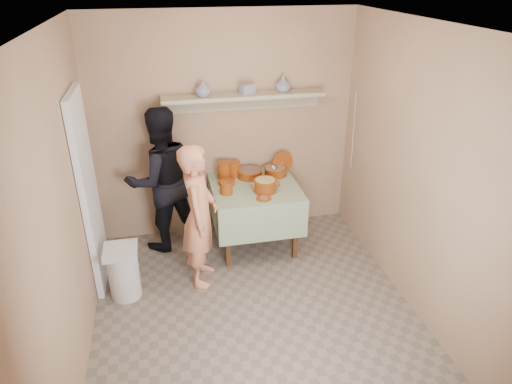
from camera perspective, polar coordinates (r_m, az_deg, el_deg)
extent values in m
plane|color=#75675B|center=(4.46, 0.15, -15.49)|extent=(3.50, 3.50, 0.00)
cube|color=silver|center=(4.70, -20.13, -0.23)|extent=(0.06, 0.70, 2.00)
cylinder|color=maroon|center=(5.27, -4.02, 2.69)|extent=(0.15, 0.15, 0.21)
cylinder|color=maroon|center=(5.33, -2.75, 2.84)|extent=(0.15, 0.15, 0.18)
cylinder|color=maroon|center=(4.93, -3.73, 0.52)|extent=(0.14, 0.14, 0.14)
cylinder|color=maroon|center=(5.16, -3.69, 1.25)|extent=(0.19, 0.19, 0.05)
cylinder|color=maroon|center=(5.43, 3.36, 3.67)|extent=(0.27, 0.11, 0.27)
imported|color=navy|center=(5.19, 3.41, 13.32)|extent=(0.19, 0.19, 0.17)
imported|color=navy|center=(5.01, -6.66, 12.70)|extent=(0.19, 0.19, 0.17)
cube|color=navy|center=(5.09, -1.11, 12.72)|extent=(0.18, 0.15, 0.11)
imported|color=#D8815D|center=(4.56, -7.09, -3.02)|extent=(0.47, 0.61, 1.50)
imported|color=black|center=(5.19, -11.76, 1.46)|extent=(0.97, 0.86, 1.67)
cube|color=tan|center=(5.32, -3.90, 7.98)|extent=(3.00, 0.02, 2.60)
cube|color=tan|center=(2.35, 9.92, -19.74)|extent=(3.00, 0.02, 2.60)
cube|color=tan|center=(3.74, -23.10, -2.59)|extent=(0.02, 3.50, 2.60)
cube|color=tan|center=(4.27, 20.38, 1.53)|extent=(0.02, 3.50, 2.60)
cube|color=silver|center=(3.34, 0.20, 20.07)|extent=(3.00, 3.50, 0.02)
cube|color=#4C2D16|center=(4.94, -3.56, -5.74)|extent=(0.05, 0.05, 0.71)
cube|color=#4C2D16|center=(5.08, 4.96, -4.77)|extent=(0.05, 0.05, 0.71)
cube|color=#4C2D16|center=(5.59, -4.77, -1.67)|extent=(0.05, 0.05, 0.71)
cube|color=#4C2D16|center=(5.72, 2.79, -0.92)|extent=(0.05, 0.05, 0.71)
cube|color=#4C2D16|center=(5.14, -0.15, 0.48)|extent=(0.90, 0.90, 0.04)
cube|color=#26591E|center=(5.13, -0.15, 0.73)|extent=(0.96, 0.96, 0.01)
cube|color=#26591E|center=(4.82, 1.04, -4.00)|extent=(0.96, 0.01, 0.44)
cube|color=#26591E|center=(5.65, -1.16, 0.83)|extent=(0.96, 0.01, 0.44)
cube|color=#26591E|center=(5.16, -5.37, -1.91)|extent=(0.01, 0.96, 0.44)
cube|color=#26591E|center=(5.34, 4.90, -0.88)|extent=(0.01, 0.96, 0.44)
cylinder|color=#65260C|center=(5.31, -0.79, 2.31)|extent=(0.28, 0.28, 0.09)
cylinder|color=maroon|center=(5.30, -0.80, 2.72)|extent=(0.30, 0.30, 0.01)
cylinder|color=brown|center=(5.30, -0.80, 2.56)|extent=(0.25, 0.25, 0.05)
cylinder|color=#65260C|center=(5.38, 2.45, 2.59)|extent=(0.26, 0.26, 0.09)
cylinder|color=maroon|center=(5.36, 2.45, 3.00)|extent=(0.28, 0.28, 0.01)
cylinder|color=#8C6B54|center=(5.37, 2.45, 2.84)|extent=(0.23, 0.23, 0.05)
cylinder|color=silver|center=(5.20, 2.97, 3.31)|extent=(0.01, 0.22, 0.16)
sphere|color=silver|center=(5.33, 2.20, 3.03)|extent=(0.07, 0.07, 0.07)
cylinder|color=#65260C|center=(4.96, 1.16, 0.78)|extent=(0.24, 0.24, 0.14)
cylinder|color=maroon|center=(4.94, 1.17, 1.45)|extent=(0.25, 0.25, 0.01)
cylinder|color=tan|center=(4.94, 1.17, 1.29)|extent=(0.21, 0.21, 0.05)
torus|color=maroon|center=(4.94, -0.20, 0.73)|extent=(0.09, 0.02, 0.09)
torus|color=maroon|center=(4.99, 2.50, 0.98)|extent=(0.09, 0.02, 0.09)
cylinder|color=maroon|center=(4.83, 0.97, -0.80)|extent=(0.16, 0.16, 0.02)
cylinder|color=#8C6B54|center=(4.82, 0.97, -0.69)|extent=(0.09, 0.09, 0.01)
cube|color=tan|center=(5.11, -1.54, 11.92)|extent=(1.80, 0.25, 0.04)
cube|color=tan|center=(5.25, -1.77, 11.18)|extent=(1.80, 0.02, 0.18)
cylinder|color=silver|center=(4.75, -16.16, -9.89)|extent=(0.30, 0.30, 0.50)
cube|color=silver|center=(4.59, -16.59, -7.06)|extent=(0.32, 0.32, 0.06)
cylinder|color=silver|center=(5.41, 12.30, 10.52)|extent=(0.01, 0.01, 0.30)
cylinder|color=silver|center=(5.48, 12.08, 7.45)|extent=(0.01, 0.01, 0.30)
cylinder|color=silver|center=(5.57, 11.87, 4.46)|extent=(0.01, 0.01, 0.30)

